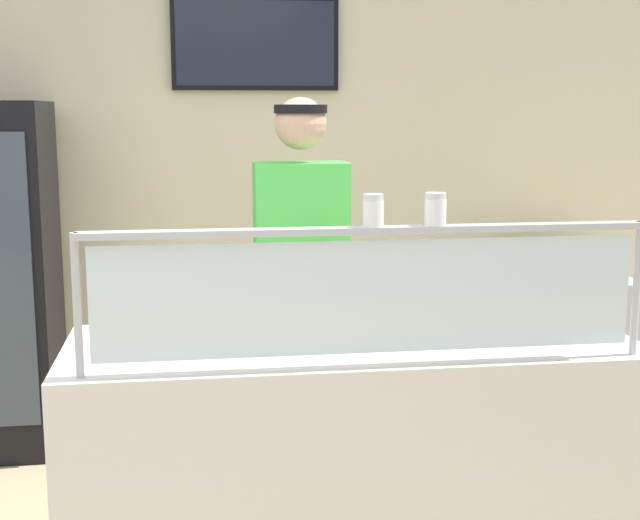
% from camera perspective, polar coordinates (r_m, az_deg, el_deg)
% --- Properties ---
extents(ground_plane, '(12.00, 12.00, 0.00)m').
position_cam_1_polar(ground_plane, '(3.85, 0.21, -16.53)').
color(ground_plane, tan).
rests_on(ground_plane, ground).
extents(shop_rear_unit, '(6.29, 0.13, 2.70)m').
position_cam_1_polar(shop_rear_unit, '(4.92, -2.35, 5.78)').
color(shop_rear_unit, beige).
rests_on(shop_rear_unit, ground).
extents(serving_counter, '(1.89, 0.70, 0.95)m').
position_cam_1_polar(serving_counter, '(3.06, 2.06, -13.93)').
color(serving_counter, silver).
rests_on(serving_counter, ground).
extents(sneeze_guard, '(1.71, 0.06, 0.42)m').
position_cam_1_polar(sneeze_guard, '(2.57, 3.30, -1.18)').
color(sneeze_guard, '#B2B5BC').
rests_on(sneeze_guard, serving_counter).
extents(pizza_tray, '(0.44, 0.44, 0.04)m').
position_cam_1_polar(pizza_tray, '(2.95, -0.06, -4.72)').
color(pizza_tray, '#9EA0A8').
rests_on(pizza_tray, serving_counter).
extents(pizza_server, '(0.14, 0.29, 0.01)m').
position_cam_1_polar(pizza_server, '(2.93, 0.68, -4.38)').
color(pizza_server, '#ADAFB7').
rests_on(pizza_server, pizza_tray).
extents(parmesan_shaker, '(0.06, 0.06, 0.10)m').
position_cam_1_polar(parmesan_shaker, '(2.54, 3.52, 3.13)').
color(parmesan_shaker, white).
rests_on(parmesan_shaker, sneeze_guard).
extents(pepper_flake_shaker, '(0.06, 0.06, 0.10)m').
position_cam_1_polar(pepper_flake_shaker, '(2.58, 7.59, 3.19)').
color(pepper_flake_shaker, white).
rests_on(pepper_flake_shaker, sneeze_guard).
extents(worker_figure, '(0.41, 0.50, 1.76)m').
position_cam_1_polar(worker_figure, '(3.58, -1.16, -1.49)').
color(worker_figure, '#23232D').
rests_on(worker_figure, ground).
extents(prep_shelf, '(0.70, 0.55, 0.81)m').
position_cam_1_polar(prep_shelf, '(5.00, 15.59, -5.64)').
color(prep_shelf, '#B7BABF').
rests_on(prep_shelf, ground).
extents(pizza_box_stack, '(0.49, 0.49, 0.18)m').
position_cam_1_polar(pizza_box_stack, '(4.89, 15.80, -0.03)').
color(pizza_box_stack, tan).
rests_on(pizza_box_stack, prep_shelf).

